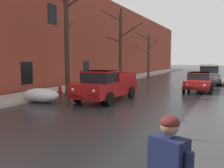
{
  "coord_description": "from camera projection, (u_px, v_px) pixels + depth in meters",
  "views": [
    {
      "loc": [
        4.65,
        -3.07,
        2.41
      ],
      "look_at": [
        -0.41,
        7.63,
        1.21
      ],
      "focal_mm": 39.61,
      "sensor_mm": 36.0,
      "label": 1
    }
  ],
  "objects": [
    {
      "name": "brick_townhouse_facade",
      "position": [
        82.0,
        36.0,
        24.36
      ],
      "size": [
        0.63,
        80.0,
        9.32
      ],
      "color": "brown",
      "rests_on": "ground"
    },
    {
      "name": "bare_tree_second_along_sidewalk",
      "position": [
        67.0,
        34.0,
        16.38
      ],
      "size": [
        3.57,
        3.61,
        8.07
      ],
      "color": "#382B1E",
      "rests_on": "ground"
    },
    {
      "name": "snow_bank_mid_block_left",
      "position": [
        41.0,
        95.0,
        13.83
      ],
      "size": [
        2.33,
        1.24,
        0.77
      ],
      "color": "white",
      "rests_on": "ground"
    },
    {
      "name": "left_sidewalk_slab",
      "position": [
        99.0,
        83.0,
        24.01
      ],
      "size": [
        2.81,
        80.0,
        0.16
      ],
      "primitive_type": "cube",
      "color": "#A8A399",
      "rests_on": "ground"
    },
    {
      "name": "sedan_red_parked_kerbside_close",
      "position": [
        199.0,
        81.0,
        18.45
      ],
      "size": [
        1.97,
        4.06,
        1.42
      ],
      "color": "red",
      "rests_on": "ground"
    },
    {
      "name": "suv_grey_parked_kerbside_mid",
      "position": [
        209.0,
        74.0,
        23.37
      ],
      "size": [
        2.27,
        4.49,
        1.82
      ],
      "color": "slate",
      "rests_on": "ground"
    },
    {
      "name": "pickup_truck_red_approaching_near_lane",
      "position": [
        105.0,
        86.0,
        14.29
      ],
      "size": [
        2.28,
        4.99,
        1.76
      ],
      "color": "red",
      "rests_on": "ground"
    },
    {
      "name": "fire_hydrant",
      "position": [
        60.0,
        91.0,
        15.72
      ],
      "size": [
        0.42,
        0.22,
        0.71
      ],
      "color": "#B21E19",
      "rests_on": "ground"
    },
    {
      "name": "suv_white_parked_far_down_block",
      "position": [
        209.0,
        71.0,
        29.29
      ],
      "size": [
        2.19,
        4.34,
        1.82
      ],
      "color": "silver",
      "rests_on": "ground"
    },
    {
      "name": "bare_tree_mid_block",
      "position": [
        121.0,
        45.0,
        24.46
      ],
      "size": [
        3.95,
        1.11,
        7.31
      ],
      "color": "#382B1E",
      "rests_on": "ground"
    },
    {
      "name": "bare_tree_far_down_block",
      "position": [
        148.0,
        53.0,
        33.23
      ],
      "size": [
        3.19,
        3.48,
        6.15
      ],
      "color": "#4C3D2D",
      "rests_on": "ground"
    }
  ]
}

